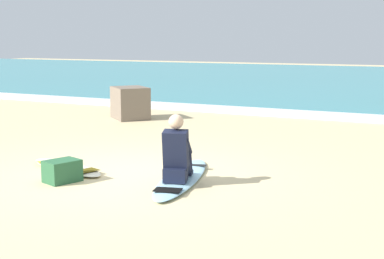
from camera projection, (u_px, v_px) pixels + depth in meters
ground_plane at (129, 175)px, 8.56m from camera, size 80.00×80.00×0.00m
sea at (371, 81)px, 27.32m from camera, size 80.00×28.00×0.10m
breaking_foam at (284, 113)px, 15.28m from camera, size 80.00×0.90×0.11m
surfboard_main at (182, 178)px, 8.21m from camera, size 1.16×2.61×0.08m
surfer_seated at (177, 155)px, 7.89m from camera, size 0.54×0.77×0.95m
surfboard_spare_near at (67, 167)px, 8.90m from camera, size 1.82×1.06×0.08m
shoreline_rock at (130, 103)px, 14.50m from camera, size 1.27×1.24×0.83m
beach_bag at (62, 171)px, 8.10m from camera, size 0.49×0.57×0.32m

